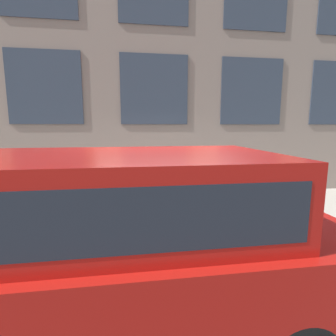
# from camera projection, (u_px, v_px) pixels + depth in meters

# --- Properties ---
(ground_plane) EXTENTS (80.00, 80.00, 0.00)m
(ground_plane) POSITION_uv_depth(u_px,v_px,m) (176.00, 257.00, 4.19)
(ground_plane) COLOR #514F4C
(sidewalk) EXTENTS (3.18, 60.00, 0.16)m
(sidewalk) POSITION_uv_depth(u_px,v_px,m) (163.00, 218.00, 5.73)
(sidewalk) COLOR #A8A093
(sidewalk) RESTS_ON ground_plane
(fire_hydrant) EXTENTS (0.34, 0.45, 0.69)m
(fire_hydrant) POSITION_uv_depth(u_px,v_px,m) (156.00, 219.00, 4.44)
(fire_hydrant) COLOR red
(fire_hydrant) RESTS_ON sidewalk
(person) EXTENTS (0.35, 0.23, 1.44)m
(person) POSITION_uv_depth(u_px,v_px,m) (179.00, 182.00, 4.97)
(person) COLOR #998466
(person) RESTS_ON sidewalk
(parked_truck_red_near) EXTENTS (1.86, 4.69, 1.83)m
(parked_truck_red_near) POSITION_uv_depth(u_px,v_px,m) (114.00, 237.00, 2.51)
(parked_truck_red_near) COLOR black
(parked_truck_red_near) RESTS_ON ground_plane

